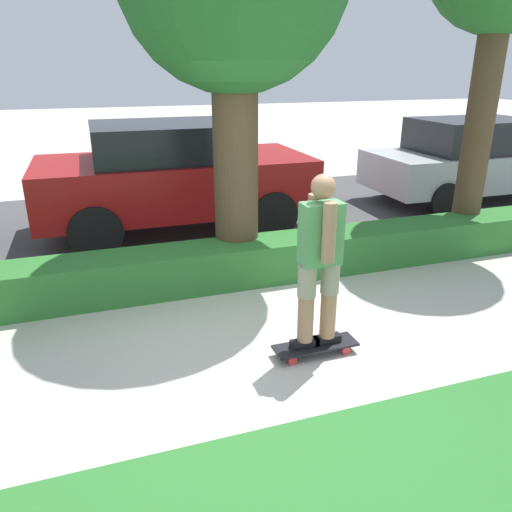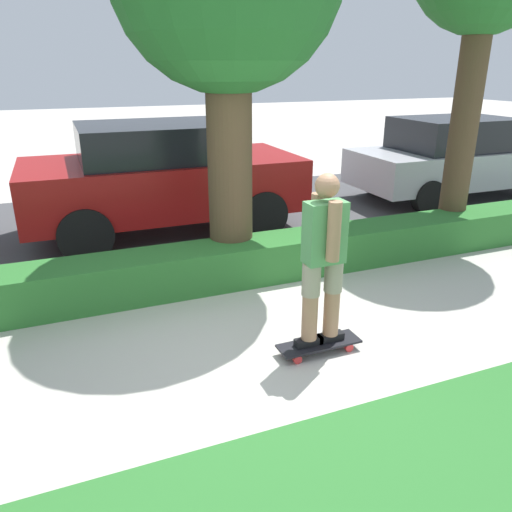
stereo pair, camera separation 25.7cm
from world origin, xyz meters
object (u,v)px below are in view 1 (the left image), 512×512
(skateboard, at_px, (315,346))
(parked_car_rear, at_px, (474,160))
(skater_person, at_px, (320,259))
(parked_car_middle, at_px, (174,175))

(skateboard, xyz_separation_m, parked_car_rear, (5.21, 4.11, 0.71))
(skateboard, xyz_separation_m, skater_person, (-0.00, 0.00, 0.85))
(skater_person, bearing_deg, parked_car_rear, 38.28)
(parked_car_middle, bearing_deg, skateboard, -82.34)
(skater_person, xyz_separation_m, parked_car_rear, (5.21, 4.11, -0.14))
(skateboard, height_order, parked_car_rear, parked_car_rear)
(skateboard, height_order, skater_person, skater_person)
(skateboard, relative_size, parked_car_middle, 0.19)
(skateboard, distance_m, parked_car_rear, 6.67)
(parked_car_rear, bearing_deg, skater_person, -140.91)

